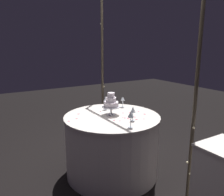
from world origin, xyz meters
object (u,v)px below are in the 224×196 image
wine_glass_3 (123,99)px  main_table (112,145)px  wine_glass_1 (106,100)px  wine_glass_2 (133,110)px  decorative_arch (138,54)px  wine_glass_0 (131,115)px  tiered_cake (111,103)px

wine_glass_3 → main_table: bearing=-52.1°
main_table → wine_glass_1: size_ratio=6.49×
wine_glass_2 → wine_glass_3: bearing=157.0°
decorative_arch → wine_glass_0: 0.85m
wine_glass_0 → wine_glass_1: bearing=170.7°
wine_glass_1 → tiered_cake: bearing=-14.5°
wine_glass_2 → wine_glass_3: 0.59m
wine_glass_0 → wine_glass_3: bearing=151.8°
main_table → wine_glass_2: size_ratio=6.85×
main_table → tiered_cake: size_ratio=4.19×
wine_glass_0 → wine_glass_1: (-0.72, 0.12, -0.00)m
wine_glass_3 → wine_glass_2: bearing=-23.0°
decorative_arch → wine_glass_3: decorative_arch is taller
wine_glass_0 → wine_glass_3: 0.80m
main_table → tiered_cake: tiered_cake is taller
tiered_cake → wine_glass_2: size_ratio=1.63×
decorative_arch → tiered_cake: bearing=-96.2°
wine_glass_0 → wine_glass_3: wine_glass_0 is taller
wine_glass_2 → wine_glass_1: bearing=-177.1°
tiered_cake → wine_glass_0: size_ratio=1.53×
tiered_cake → wine_glass_2: (0.32, 0.09, -0.03)m
decorative_arch → wine_glass_1: bearing=-133.4°
main_table → wine_glass_0: size_ratio=6.40×
decorative_arch → wine_glass_2: (0.28, -0.27, -0.60)m
wine_glass_0 → wine_glass_2: bearing=137.8°
tiered_cake → wine_glass_1: size_ratio=1.55×
main_table → wine_glass_0: 0.68m
main_table → wine_glass_2: 0.59m
main_table → wine_glass_0: bearing=-5.9°
wine_glass_0 → decorative_arch: bearing=136.9°
wine_glass_1 → wine_glass_3: wine_glass_1 is taller
tiered_cake → wine_glass_0: tiered_cake is taller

